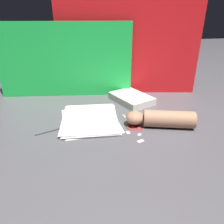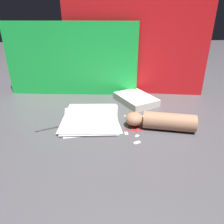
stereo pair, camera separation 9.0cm
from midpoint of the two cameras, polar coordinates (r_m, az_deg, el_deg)
name	(u,v)px [view 2 (the right image)]	position (r m, az deg, el deg)	size (l,w,h in m)	color
ground_plane	(109,121)	(1.10, 1.62, -2.49)	(6.00, 6.00, 0.00)	#4C494F
backdrop_panel_left	(72,60)	(1.41, -8.67, 13.30)	(0.82, 0.10, 0.45)	green
backdrop_panel_center	(135,48)	(1.42, 7.82, 16.14)	(0.88, 0.17, 0.58)	red
paper_stack	(91,118)	(1.11, -3.28, -1.71)	(0.30, 0.35, 0.02)	white
book_closed	(136,99)	(1.33, 8.18, 3.31)	(0.26, 0.30, 0.04)	silver
scissors	(135,125)	(1.07, 8.31, -3.44)	(0.13, 0.18, 0.01)	silver
hand_forearm	(161,121)	(1.05, 15.16, -2.33)	(0.33, 0.16, 0.08)	#A87556
paper_scrap_near	(137,136)	(0.99, 9.20, -6.20)	(0.02, 0.02, 0.00)	white
paper_scrap_mid	(137,142)	(0.95, 9.32, -7.90)	(0.03, 0.03, 0.00)	white
paper_scrap_far	(126,133)	(1.00, 6.32, -5.58)	(0.02, 0.02, 0.00)	white
pen	(49,128)	(1.06, -13.86, -4.19)	(0.12, 0.05, 0.01)	black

